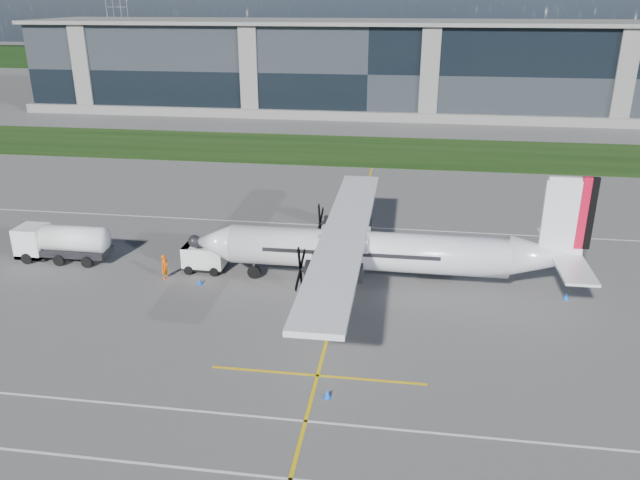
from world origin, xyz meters
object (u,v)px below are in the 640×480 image
Objects in this scene: safety_cone_tail at (566,296)px; safety_cone_portwing at (327,394)px; fuel_tanker_truck at (57,243)px; safety_cone_nose_stbd at (211,267)px; turboprop_aircraft at (382,230)px; ground_crew_person at (165,265)px; baggage_tug at (204,258)px; pylon_west at (117,12)px; safety_cone_stbdwing at (363,218)px; safety_cone_nose_port at (200,281)px.

safety_cone_tail is 20.12m from safety_cone_portwing.
fuel_tanker_truck reaches higher than safety_cone_nose_stbd.
turboprop_aircraft reaches higher than safety_cone_tail.
safety_cone_nose_stbd and safety_cone_portwing have the same top height.
ground_crew_person is at bearing -178.53° from safety_cone_tail.
fuel_tanker_truck is at bearing 178.60° from safety_cone_nose_stbd.
safety_cone_nose_stbd is at bearing -1.40° from fuel_tanker_truck.
safety_cone_nose_stbd is at bearing 3.61° from baggage_tug.
turboprop_aircraft is at bearing -65.95° from ground_crew_person.
baggage_tug is (-13.34, 0.82, -3.34)m from turboprop_aircraft.
turboprop_aircraft is at bearing -3.77° from safety_cone_nose_stbd.
safety_cone_nose_stbd is (-25.74, 1.15, 0.00)m from safety_cone_tail.
pylon_west reaches higher than turboprop_aircraft.
baggage_tug is 6.59× the size of safety_cone_stbdwing.
fuel_tanker_truck is 15.35× the size of safety_cone_tail.
baggage_tug is at bearing 99.15° from safety_cone_nose_port.
ground_crew_person is 2.98m from safety_cone_nose_port.
safety_cone_tail is (15.22, -14.29, 0.00)m from safety_cone_stbdwing.
safety_cone_nose_port is at bearing -173.02° from turboprop_aircraft.
ground_crew_person is 4.32× the size of safety_cone_stbdwing.
safety_cone_tail is at bearing -2.18° from fuel_tanker_truck.
safety_cone_tail is (25.82, 1.28, 0.00)m from safety_cone_nose_port.
fuel_tanker_truck reaches higher than baggage_tug.
fuel_tanker_truck reaches higher than safety_cone_portwing.
safety_cone_nose_stbd is at bearing -36.59° from ground_crew_person.
turboprop_aircraft is (85.75, -144.02, -10.67)m from pylon_west.
ground_crew_person is 18.89m from safety_cone_portwing.
turboprop_aircraft reaches higher than safety_cone_portwing.
safety_cone_tail is (12.87, -0.30, -4.08)m from turboprop_aircraft.
safety_cone_nose_port is (2.81, -0.55, -0.83)m from ground_crew_person.
safety_cone_tail is (98.62, -144.32, -14.75)m from pylon_west.
baggage_tug is at bearing -129.84° from safety_cone_stbdwing.
safety_cone_tail is at bearing -43.21° from safety_cone_stbdwing.
safety_cone_stbdwing is at bearing 90.82° from safety_cone_portwing.
fuel_tanker_truck is 15.35× the size of safety_cone_nose_port.
turboprop_aircraft is 13.50m from safety_cone_tail.
safety_cone_nose_port is at bearing -63.44° from pylon_west.
safety_cone_nose_stbd is at bearing -128.68° from safety_cone_stbdwing.
safety_cone_portwing is (11.39, -14.72, -0.74)m from baggage_tug.
baggage_tug is at bearing 176.49° from turboprop_aircraft.
ground_crew_person is at bearing -142.55° from baggage_tug.
baggage_tug reaches higher than safety_cone_tail.
turboprop_aircraft reaches higher than fuel_tanker_truck.
ground_crew_person reaches higher than safety_cone_nose_port.
turboprop_aircraft reaches higher than safety_cone_stbdwing.
baggage_tug reaches higher than safety_cone_portwing.
baggage_tug is 6.59× the size of safety_cone_nose_port.
safety_cone_nose_port and safety_cone_nose_stbd have the same top height.
safety_cone_tail is at bearing 2.84° from safety_cone_nose_port.
baggage_tug reaches higher than safety_cone_nose_stbd.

